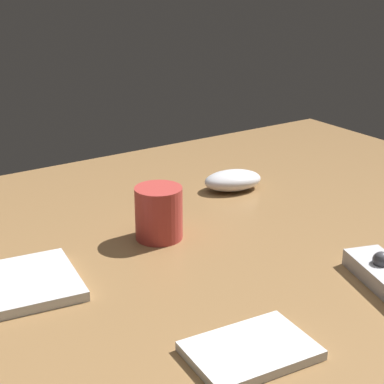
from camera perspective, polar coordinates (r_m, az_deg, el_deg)
The scene contains 4 objects.
desk at distance 96.56cm, azimuth -2.70°, elevation -4.77°, with size 140.00×84.00×2.00cm, color olive.
computer_mouse at distance 115.36cm, azimuth 3.67°, elevation 1.05°, with size 10.66×6.66×3.55cm, color silver.
coffee_mug at distance 95.19cm, azimuth -2.91°, elevation -1.86°, with size 7.13×7.13×8.02cm, color #B23833.
notepad at distance 70.47cm, azimuth 5.26°, elevation -13.95°, with size 13.34×9.25×1.11cm, color silver.
Camera 1 is at (-44.33, -75.04, 42.56)cm, focal length 59.66 mm.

